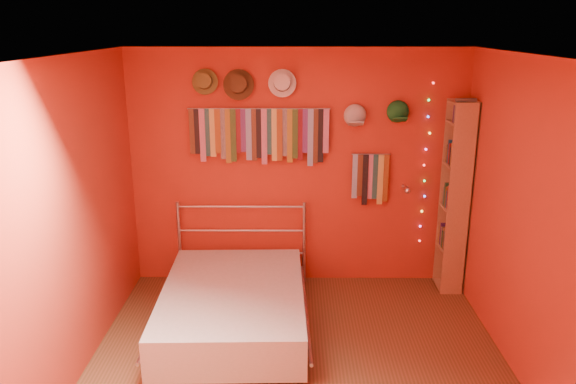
{
  "coord_description": "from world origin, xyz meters",
  "views": [
    {
      "loc": [
        -0.05,
        -3.97,
        2.71
      ],
      "look_at": [
        -0.09,
        0.9,
        1.25
      ],
      "focal_mm": 35.0,
      "sensor_mm": 36.0,
      "label": 1
    }
  ],
  "objects_px": {
    "tie_rack": "(260,133)",
    "bookshelf": "(459,197)",
    "bed": "(233,306)",
    "reading_lamp": "(407,190)"
  },
  "relations": [
    {
      "from": "reading_lamp",
      "to": "bookshelf",
      "type": "distance_m",
      "value": 0.54
    },
    {
      "from": "bookshelf",
      "to": "bed",
      "type": "relative_size",
      "value": 1.05
    },
    {
      "from": "bookshelf",
      "to": "bed",
      "type": "distance_m",
      "value": 2.53
    },
    {
      "from": "tie_rack",
      "to": "bookshelf",
      "type": "distance_m",
      "value": 2.14
    },
    {
      "from": "bed",
      "to": "bookshelf",
      "type": "bearing_deg",
      "value": 18.89
    },
    {
      "from": "tie_rack",
      "to": "reading_lamp",
      "type": "height_order",
      "value": "tie_rack"
    },
    {
      "from": "reading_lamp",
      "to": "bed",
      "type": "relative_size",
      "value": 0.15
    },
    {
      "from": "tie_rack",
      "to": "bookshelf",
      "type": "bearing_deg",
      "value": -4.33
    },
    {
      "from": "tie_rack",
      "to": "reading_lamp",
      "type": "bearing_deg",
      "value": -5.78
    },
    {
      "from": "tie_rack",
      "to": "bookshelf",
      "type": "relative_size",
      "value": 0.72
    }
  ]
}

